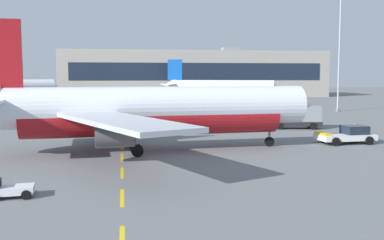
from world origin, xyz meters
TOP-DOWN VIEW (x-y plane):
  - ground at (40.00, 40.00)m, footprint 400.00×400.00m
  - apron_paint_markings at (18.00, 38.06)m, footprint 8.00×95.33m
  - airliner_foreground at (20.52, 18.71)m, footprint 34.82×34.52m
  - pushback_tug at (41.88, 20.41)m, footprint 6.16×3.47m
  - airliner_mid_left at (44.85, 98.82)m, footprint 32.45×30.89m
  - catering_truck at (41.67, 34.20)m, footprint 7.34×3.78m
  - fuel_service_truck at (32.63, 38.78)m, footprint 4.67×7.40m
  - apron_light_mast_far at (61.35, 61.60)m, footprint 1.80×1.80m
  - terminal_satellite at (42.97, 133.88)m, footprint 89.86×25.84m

SIDE VIEW (x-z plane):
  - ground at x=40.00m, z-range 0.00..0.00m
  - apron_paint_markings at x=18.00m, z-range 0.00..0.01m
  - pushback_tug at x=41.88m, z-range -0.14..1.94m
  - catering_truck at x=41.67m, z-range 0.08..3.22m
  - fuel_service_truck at x=32.63m, z-range 0.08..3.22m
  - airliner_mid_left at x=44.85m, z-range -2.08..9.73m
  - airliner_foreground at x=20.52m, z-range -2.15..10.05m
  - terminal_satellite at x=42.97m, z-range -0.79..16.37m
  - apron_light_mast_far at x=61.35m, z-range 3.15..30.59m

